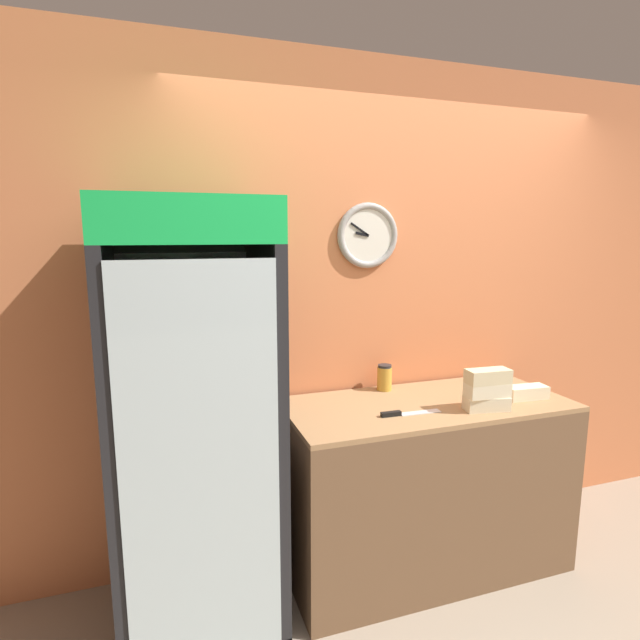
% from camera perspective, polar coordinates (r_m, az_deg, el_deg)
% --- Properties ---
extents(wall_back, '(5.20, 0.09, 2.70)m').
position_cam_1_polar(wall_back, '(2.90, 8.67, 1.25)').
color(wall_back, '#D17547').
rests_on(wall_back, ground_plane).
extents(prep_counter, '(1.48, 0.66, 0.92)m').
position_cam_1_polar(prep_counter, '(2.86, 11.83, -17.85)').
color(prep_counter, brown).
rests_on(prep_counter, ground_plane).
extents(beverage_cooler, '(0.70, 0.68, 1.92)m').
position_cam_1_polar(beverage_cooler, '(2.33, -14.36, -8.87)').
color(beverage_cooler, black).
rests_on(beverage_cooler, ground_plane).
extents(sandwich_stack_bottom, '(0.23, 0.13, 0.07)m').
position_cam_1_polar(sandwich_stack_bottom, '(2.63, 18.49, -9.01)').
color(sandwich_stack_bottom, beige).
rests_on(sandwich_stack_bottom, prep_counter).
extents(sandwich_stack_middle, '(0.22, 0.11, 0.07)m').
position_cam_1_polar(sandwich_stack_middle, '(2.61, 18.58, -7.57)').
color(sandwich_stack_middle, beige).
rests_on(sandwich_stack_middle, sandwich_stack_bottom).
extents(sandwich_stack_top, '(0.22, 0.11, 0.07)m').
position_cam_1_polar(sandwich_stack_top, '(2.59, 18.66, -6.11)').
color(sandwich_stack_top, beige).
rests_on(sandwich_stack_top, sandwich_stack_middle).
extents(sandwich_flat_left, '(0.23, 0.11, 0.07)m').
position_cam_1_polar(sandwich_flat_left, '(2.88, 22.51, -7.63)').
color(sandwich_flat_left, beige).
rests_on(sandwich_flat_left, prep_counter).
extents(chefs_knife, '(0.31, 0.05, 0.02)m').
position_cam_1_polar(chefs_knife, '(2.48, 9.41, -10.49)').
color(chefs_knife, silver).
rests_on(chefs_knife, prep_counter).
extents(condiment_jar, '(0.08, 0.08, 0.14)m').
position_cam_1_polar(condiment_jar, '(2.82, 7.38, -6.54)').
color(condiment_jar, gold).
rests_on(condiment_jar, prep_counter).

